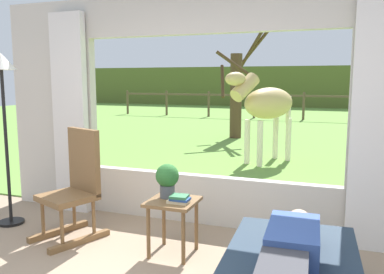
% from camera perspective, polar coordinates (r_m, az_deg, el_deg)
% --- Properties ---
extents(back_wall_with_window, '(5.20, 0.12, 2.55)m').
position_cam_1_polar(back_wall_with_window, '(4.41, 2.07, 3.36)').
color(back_wall_with_window, beige).
rests_on(back_wall_with_window, ground_plane).
extents(curtain_panel_left, '(0.44, 0.10, 2.40)m').
position_cam_1_polar(curtain_panel_left, '(5.08, -16.89, 3.09)').
color(curtain_panel_left, silver).
rests_on(curtain_panel_left, ground_plane).
extents(curtain_panel_right, '(0.44, 0.10, 2.40)m').
position_cam_1_polar(curtain_panel_right, '(4.07, 24.64, 1.52)').
color(curtain_panel_right, silver).
rests_on(curtain_panel_right, ground_plane).
extents(outdoor_pasture_lawn, '(36.00, 21.68, 0.02)m').
position_cam_1_polar(outdoor_pasture_lawn, '(15.22, 14.99, 1.81)').
color(outdoor_pasture_lawn, olive).
rests_on(outdoor_pasture_lawn, ground_plane).
extents(distant_hill_ridge, '(36.00, 2.00, 2.40)m').
position_cam_1_polar(distant_hill_ridge, '(24.96, 17.24, 6.82)').
color(distant_hill_ridge, '#55622A').
rests_on(distant_hill_ridge, ground_plane).
extents(reclining_person, '(0.37, 1.44, 0.22)m').
position_cam_1_polar(reclining_person, '(2.71, 13.69, -15.88)').
color(reclining_person, '#334C8C').
rests_on(reclining_person, recliner_sofa).
extents(rocking_chair, '(0.68, 0.80, 1.12)m').
position_cam_1_polar(rocking_chair, '(4.31, -16.17, -6.59)').
color(rocking_chair, brown).
rests_on(rocking_chair, ground_plane).
extents(side_table, '(0.44, 0.44, 0.52)m').
position_cam_1_polar(side_table, '(3.77, -2.73, -10.30)').
color(side_table, brown).
rests_on(side_table, ground_plane).
extents(potted_plant, '(0.22, 0.22, 0.32)m').
position_cam_1_polar(potted_plant, '(3.77, -3.53, -5.89)').
color(potted_plant, '#4C5156').
rests_on(potted_plant, side_table).
extents(book_stack, '(0.20, 0.15, 0.07)m').
position_cam_1_polar(book_stack, '(3.64, -1.84, -8.81)').
color(book_stack, beige).
rests_on(book_stack, side_table).
extents(floor_lamp_left, '(0.32, 0.32, 1.90)m').
position_cam_1_polar(floor_lamp_left, '(4.83, -25.32, 6.41)').
color(floor_lamp_left, black).
rests_on(floor_lamp_left, ground_plane).
extents(horse, '(1.23, 1.73, 1.73)m').
position_cam_1_polar(horse, '(7.79, 10.49, 4.61)').
color(horse, tan).
rests_on(horse, outdoor_pasture_lawn).
extents(pasture_tree, '(1.36, 1.47, 2.94)m').
position_cam_1_polar(pasture_tree, '(11.11, 6.39, 6.56)').
color(pasture_tree, '#4C3823').
rests_on(pasture_tree, outdoor_pasture_lawn).
extents(pasture_fence_line, '(16.10, 0.10, 1.10)m').
position_cam_1_polar(pasture_fence_line, '(16.72, 15.59, 4.86)').
color(pasture_fence_line, brown).
rests_on(pasture_fence_line, outdoor_pasture_lawn).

